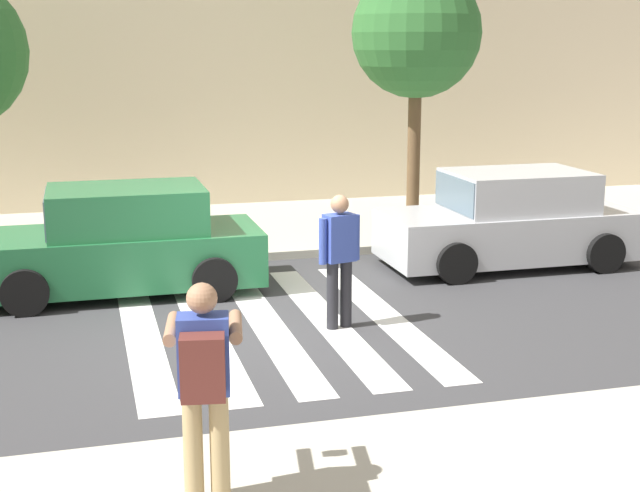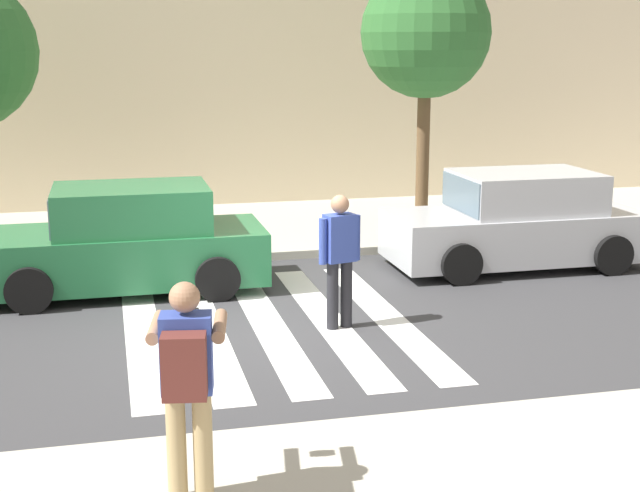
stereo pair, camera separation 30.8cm
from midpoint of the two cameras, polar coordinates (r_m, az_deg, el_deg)
ground_plane at (r=11.42m, az=-2.40°, el=-5.33°), size 120.00×120.00×0.00m
sidewalk_far at (r=17.14m, az=-6.29°, el=1.02°), size 60.00×4.80×0.14m
building_facade_far at (r=21.17m, az=-8.03°, el=10.61°), size 56.00×4.00×5.56m
crosswalk_stripe_0 at (r=11.43m, az=-10.52°, el=-5.51°), size 0.44×5.20×0.01m
crosswalk_stripe_1 at (r=11.49m, az=-6.52°, el=-5.27°), size 0.44×5.20×0.01m
crosswalk_stripe_2 at (r=11.61m, az=-2.59°, el=-5.01°), size 0.44×5.20×0.01m
crosswalk_stripe_3 at (r=11.78m, az=1.25°, el=-4.73°), size 0.44×5.20×0.01m
crosswalk_stripe_4 at (r=12.00m, az=4.95°, el=-4.45°), size 0.44×5.20×0.01m
photographer_with_backpack at (r=6.72m, az=-7.21°, el=-8.11°), size 0.67×0.90×1.72m
pedestrian_crossing at (r=11.21m, az=2.06°, el=-0.50°), size 0.57×0.32×1.72m
parked_car_green at (r=13.27m, az=-11.69°, el=0.23°), size 4.10×1.92×1.55m
parked_car_silver at (r=14.80m, az=13.10°, el=1.46°), size 4.10×1.92×1.55m
street_tree_center at (r=16.56m, az=7.33°, el=13.31°), size 2.35×2.35×4.78m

